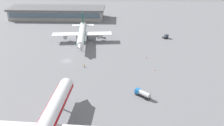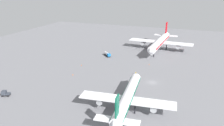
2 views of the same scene
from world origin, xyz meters
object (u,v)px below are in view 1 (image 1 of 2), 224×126
at_px(airplane_taxiing, 82,34).
at_px(ground_crew_worker, 84,65).
at_px(safety_cone_near_gate, 70,85).
at_px(safety_cone_mid_apron, 155,70).
at_px(fuel_truck, 143,93).
at_px(baggage_tug, 166,36).
at_px(safety_cone_far_side, 146,57).

height_order(airplane_taxiing, ground_crew_worker, airplane_taxiing).
xyz_separation_m(safety_cone_near_gate, safety_cone_mid_apron, (-35.65, -14.46, 0.00)).
distance_m(airplane_taxiing, safety_cone_mid_apron, 52.50).
distance_m(safety_cone_near_gate, safety_cone_mid_apron, 38.47).
bearing_deg(fuel_truck, baggage_tug, -63.61).
distance_m(ground_crew_worker, safety_cone_near_gate, 17.33).
xyz_separation_m(safety_cone_mid_apron, safety_cone_far_side, (2.53, -14.17, 0.00)).
xyz_separation_m(ground_crew_worker, safety_cone_mid_apron, (-32.36, 2.55, -0.55)).
distance_m(fuel_truck, safety_cone_mid_apron, 22.74).
relative_size(airplane_taxiing, ground_crew_worker, 26.00).
relative_size(airplane_taxiing, baggage_tug, 11.75).
relative_size(fuel_truck, safety_cone_mid_apron, 9.88).
distance_m(airplane_taxiing, fuel_truck, 65.37).
relative_size(airplane_taxiing, safety_cone_far_side, 72.37).
bearing_deg(ground_crew_worker, safety_cone_far_side, -4.50).
relative_size(airplane_taxiing, fuel_truck, 7.33).
bearing_deg(ground_crew_worker, baggage_tug, 17.22).
height_order(ground_crew_worker, safety_cone_near_gate, ground_crew_worker).
xyz_separation_m(baggage_tug, safety_cone_mid_apron, (11.85, 43.79, -0.86)).
bearing_deg(airplane_taxiing, ground_crew_worker, 4.12).
height_order(airplane_taxiing, baggage_tug, airplane_taxiing).
bearing_deg(safety_cone_far_side, baggage_tug, -115.89).
relative_size(fuel_truck, ground_crew_worker, 3.55).
height_order(fuel_truck, safety_cone_near_gate, fuel_truck).
relative_size(baggage_tug, ground_crew_worker, 2.21).
bearing_deg(safety_cone_mid_apron, baggage_tug, -105.15).
bearing_deg(airplane_taxiing, safety_cone_far_side, 53.00).
distance_m(ground_crew_worker, safety_cone_mid_apron, 32.47).
bearing_deg(safety_cone_near_gate, fuel_truck, 166.00).
bearing_deg(safety_cone_mid_apron, fuel_truck, 71.83).
bearing_deg(safety_cone_far_side, fuel_truck, 82.74).
distance_m(fuel_truck, safety_cone_far_side, 36.06).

